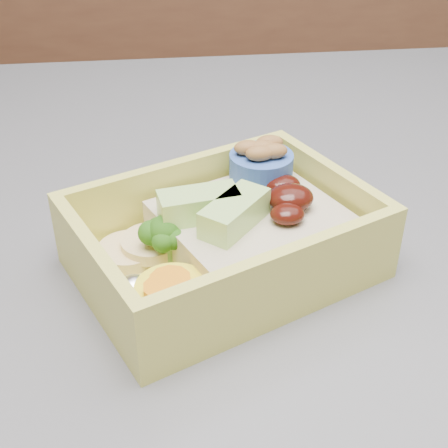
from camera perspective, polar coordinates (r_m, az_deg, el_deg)
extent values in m
cube|color=brown|center=(1.88, -9.59, 9.48)|extent=(3.20, 0.60, 0.90)
cube|color=#3A3B40|center=(0.53, -17.31, -2.85)|extent=(1.24, 0.84, 0.04)
cube|color=#D7D359|center=(0.46, 0.00, -3.63)|extent=(0.25, 0.22, 0.01)
cube|color=#D7D359|center=(0.49, -4.14, 3.21)|extent=(0.19, 0.09, 0.05)
cube|color=#D7D359|center=(0.40, 5.17, -5.36)|extent=(0.19, 0.09, 0.05)
cube|color=#D7D359|center=(0.49, 9.69, 2.68)|extent=(0.06, 0.12, 0.05)
cube|color=#D7D359|center=(0.41, -11.66, -4.53)|extent=(0.06, 0.12, 0.05)
cube|color=tan|center=(0.46, 2.64, -0.64)|extent=(0.16, 0.15, 0.03)
ellipsoid|color=black|center=(0.45, 6.09, 2.40)|extent=(0.04, 0.04, 0.02)
ellipsoid|color=black|center=(0.47, 5.39, 3.55)|extent=(0.03, 0.03, 0.01)
ellipsoid|color=black|center=(0.44, 5.82, 0.91)|extent=(0.03, 0.03, 0.01)
cube|color=#B1E578|center=(0.43, 0.98, 1.00)|extent=(0.06, 0.06, 0.02)
cube|color=#B1E578|center=(0.44, -2.32, 1.77)|extent=(0.06, 0.03, 0.02)
cylinder|color=#6EA357|center=(0.45, -5.37, -2.77)|extent=(0.01, 0.01, 0.02)
sphere|color=#2A6116|center=(0.44, -5.50, -0.63)|extent=(0.02, 0.02, 0.02)
sphere|color=#2A6116|center=(0.44, -4.71, -0.25)|extent=(0.02, 0.02, 0.02)
sphere|color=#2A6116|center=(0.44, -6.73, -0.82)|extent=(0.02, 0.02, 0.02)
sphere|color=#2A6116|center=(0.43, -4.61, -1.37)|extent=(0.02, 0.02, 0.02)
sphere|color=#2A6116|center=(0.43, -5.61, -1.60)|extent=(0.02, 0.02, 0.02)
sphere|color=#2A6116|center=(0.45, -6.06, -0.36)|extent=(0.02, 0.02, 0.02)
cylinder|color=yellow|center=(0.41, -4.64, -6.90)|extent=(0.05, 0.05, 0.02)
cylinder|color=orange|center=(0.40, -4.95, -5.15)|extent=(0.03, 0.03, 0.00)
cylinder|color=orange|center=(0.39, -5.47, -5.88)|extent=(0.03, 0.03, 0.00)
cylinder|color=tan|center=(0.46, -8.72, -2.52)|extent=(0.05, 0.05, 0.01)
cylinder|color=tan|center=(0.46, -6.64, -1.79)|extent=(0.05, 0.05, 0.01)
ellipsoid|color=white|center=(0.48, -5.27, -0.07)|extent=(0.02, 0.02, 0.02)
ellipsoid|color=white|center=(0.42, -8.28, -6.02)|extent=(0.02, 0.02, 0.02)
cylinder|color=#355BB7|center=(0.49, 3.41, 5.18)|extent=(0.05, 0.05, 0.02)
ellipsoid|color=brown|center=(0.48, 3.48, 6.97)|extent=(0.03, 0.02, 0.01)
ellipsoid|color=brown|center=(0.49, 4.17, 7.45)|extent=(0.03, 0.02, 0.01)
ellipsoid|color=brown|center=(0.48, 2.20, 6.99)|extent=(0.03, 0.02, 0.01)
ellipsoid|color=brown|center=(0.47, 4.55, 6.68)|extent=(0.03, 0.02, 0.01)
ellipsoid|color=brown|center=(0.47, 3.26, 6.47)|extent=(0.03, 0.02, 0.01)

